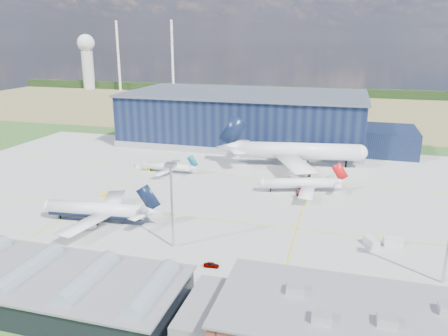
# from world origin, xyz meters

# --- Properties ---
(ground) EXTENTS (600.00, 600.00, 0.00)m
(ground) POSITION_xyz_m (0.00, 0.00, 0.00)
(ground) COLOR #2B551F
(ground) RESTS_ON ground
(apron) EXTENTS (220.00, 160.00, 0.08)m
(apron) POSITION_xyz_m (0.00, 10.00, 0.03)
(apron) COLOR #AEAEA9
(apron) RESTS_ON ground
(farmland) EXTENTS (600.00, 220.00, 0.01)m
(farmland) POSITION_xyz_m (0.00, 220.00, 0.00)
(farmland) COLOR olive
(farmland) RESTS_ON ground
(treeline) EXTENTS (600.00, 8.00, 8.00)m
(treeline) POSITION_xyz_m (0.00, 300.00, 4.00)
(treeline) COLOR black
(treeline) RESTS_ON ground
(horizon_dressing) EXTENTS (440.20, 18.00, 70.00)m
(horizon_dressing) POSITION_xyz_m (-191.30, 294.39, 34.20)
(horizon_dressing) COLOR white
(horizon_dressing) RESTS_ON ground
(hangar) EXTENTS (145.00, 62.00, 26.10)m
(hangar) POSITION_xyz_m (2.81, 94.80, 11.62)
(hangar) COLOR #0F1734
(hangar) RESTS_ON ground
(ops_building) EXTENTS (46.00, 23.00, 10.90)m
(ops_building) POSITION_xyz_m (55.01, -60.00, 4.79)
(ops_building) COLOR brown
(ops_building) RESTS_ON ground
(glass_concourse) EXTENTS (78.00, 23.00, 8.60)m
(glass_concourse) POSITION_xyz_m (-6.45, -60.00, 3.69)
(glass_concourse) COLOR black
(glass_concourse) RESTS_ON ground
(light_mast_center) EXTENTS (2.60, 2.60, 23.00)m
(light_mast_center) POSITION_xyz_m (10.00, -30.00, 15.43)
(light_mast_center) COLOR #B1B3B8
(light_mast_center) RESTS_ON ground
(airliner_navy) EXTENTS (41.37, 40.63, 12.37)m
(airliner_navy) POSITION_xyz_m (-18.37, -20.93, 6.19)
(airliner_navy) COLOR white
(airliner_navy) RESTS_ON ground
(airliner_red) EXTENTS (40.13, 39.65, 10.57)m
(airliner_red) POSITION_xyz_m (36.98, 22.00, 5.29)
(airliner_red) COLOR white
(airliner_red) RESTS_ON ground
(airliner_widebody) EXTENTS (73.48, 72.32, 20.95)m
(airliner_widebody) POSITION_xyz_m (32.86, 55.00, 10.47)
(airliner_widebody) COLOR white
(airliner_widebody) RESTS_ON ground
(airliner_regional) EXTENTS (24.83, 24.31, 8.00)m
(airliner_regional) POSITION_xyz_m (-17.26, 31.06, 4.00)
(airliner_regional) COLOR white
(airliner_regional) RESTS_ON ground
(gse_tug_b) EXTENTS (2.59, 3.23, 1.22)m
(gse_tug_b) POSITION_xyz_m (-26.42, -1.12, 0.61)
(gse_tug_b) COLOR yellow
(gse_tug_b) RESTS_ON ground
(gse_van_a) EXTENTS (5.54, 3.12, 2.28)m
(gse_van_a) POSITION_xyz_m (-9.74, -2.29, 1.14)
(gse_van_a) COLOR silver
(gse_van_a) RESTS_ON ground
(gse_van_b) EXTENTS (4.32, 5.46, 2.28)m
(gse_van_b) POSITION_xyz_m (60.21, -15.26, 1.14)
(gse_van_b) COLOR silver
(gse_van_b) RESTS_ON ground
(gse_tug_c) EXTENTS (2.34, 3.45, 1.43)m
(gse_tug_c) POSITION_xyz_m (-25.89, 32.40, 0.72)
(gse_tug_c) COLOR yellow
(gse_tug_c) RESTS_ON ground
(gse_cart_b) EXTENTS (3.34, 3.53, 1.28)m
(gse_cart_b) POSITION_xyz_m (-33.25, 35.29, 0.64)
(gse_cart_b) COLOR silver
(gse_cart_b) RESTS_ON ground
(gse_van_c) EXTENTS (5.07, 2.89, 2.32)m
(gse_van_c) POSITION_xyz_m (65.75, -13.52, 1.16)
(gse_van_c) COLOR silver
(gse_van_c) RESTS_ON ground
(car_a) EXTENTS (3.86, 1.81, 1.28)m
(car_a) POSITION_xyz_m (22.86, -37.52, 0.64)
(car_a) COLOR #99999E
(car_a) RESTS_ON ground
(car_b) EXTENTS (3.86, 2.02, 1.21)m
(car_b) POSITION_xyz_m (61.12, -48.00, 0.60)
(car_b) COLOR #99999E
(car_b) RESTS_ON ground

